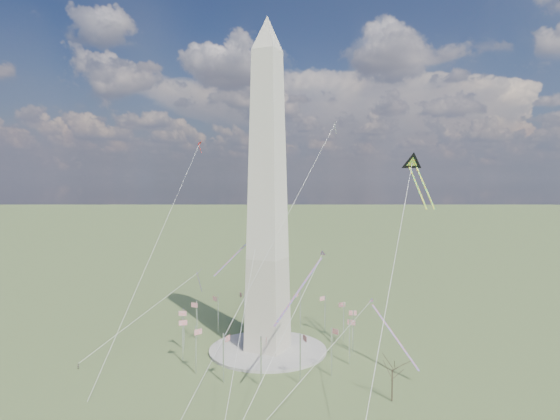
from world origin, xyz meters
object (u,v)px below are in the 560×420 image
at_px(washington_monument, 268,195).
at_px(kite_delta_black, 413,166).
at_px(tree_near, 392,368).
at_px(person_west, 78,366).

xyz_separation_m(washington_monument, kite_delta_black, (41.36, 8.96, 8.57)).
xyz_separation_m(washington_monument, tree_near, (42.09, -18.41, -39.81)).
xyz_separation_m(washington_monument, person_west, (-41.47, -35.11, -47.19)).
relative_size(washington_monument, kite_delta_black, 5.47).
relative_size(washington_monument, tree_near, 8.75).
bearing_deg(washington_monument, kite_delta_black, 12.22).
bearing_deg(kite_delta_black, person_west, 1.43).
bearing_deg(washington_monument, person_west, -139.75).
height_order(washington_monument, tree_near, washington_monument).
bearing_deg(person_west, kite_delta_black, -128.71).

